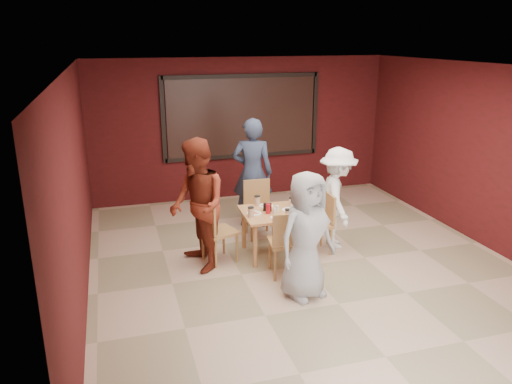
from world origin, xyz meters
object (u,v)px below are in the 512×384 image
object	(u,v)px
chair_right	(321,219)
chair_back	(258,205)
dining_table	(272,217)
diner_back	(252,173)
chair_left	(215,229)
diner_front	(306,236)
chair_front	(287,240)
diner_right	(337,198)
diner_left	(197,206)

from	to	relation	value
chair_right	chair_back	bearing A→B (deg)	127.64
dining_table	diner_back	world-z (taller)	diner_back
chair_left	diner_front	size ratio (longest dim) A/B	0.57
diner_front	chair_right	bearing A→B (deg)	40.24
diner_front	diner_back	xyz separation A→B (m)	(0.06, 2.59, 0.13)
dining_table	diner_front	distance (m)	1.32
chair_front	diner_right	bearing A→B (deg)	35.93
chair_right	diner_left	xyz separation A→B (m)	(-1.88, -0.03, 0.42)
chair_back	diner_front	bearing A→B (deg)	-90.65
chair_back	diner_right	distance (m)	1.32
chair_back	chair_right	distance (m)	1.16
chair_left	diner_left	world-z (taller)	diner_left
chair_front	diner_right	xyz separation A→B (m)	(1.11, 0.80, 0.24)
diner_left	diner_back	bearing A→B (deg)	130.88
dining_table	chair_left	bearing A→B (deg)	-178.81
chair_front	chair_right	xyz separation A→B (m)	(0.77, 0.66, -0.02)
chair_left	diner_right	xyz separation A→B (m)	(1.96, 0.07, 0.26)
chair_left	chair_right	world-z (taller)	chair_left
chair_front	chair_back	xyz separation A→B (m)	(0.07, 1.58, -0.02)
diner_back	chair_right	bearing A→B (deg)	136.75
diner_left	chair_right	bearing A→B (deg)	82.13
dining_table	diner_left	distance (m)	1.18
chair_front	diner_back	world-z (taller)	diner_back
dining_table	diner_front	xyz separation A→B (m)	(0.02, -1.30, 0.21)
chair_left	diner_back	xyz separation A→B (m)	(0.95, 1.31, 0.42)
chair_back	chair_right	world-z (taller)	same
diner_front	diner_right	distance (m)	1.72
chair_back	chair_left	world-z (taller)	chair_left
diner_front	diner_back	world-z (taller)	diner_back
dining_table	chair_right	bearing A→B (deg)	-7.18
chair_back	diner_right	world-z (taller)	diner_right
diner_back	diner_left	bearing A→B (deg)	70.13
chair_front	diner_front	world-z (taller)	diner_front
chair_front	chair_left	xyz separation A→B (m)	(-0.85, 0.73, -0.02)
chair_front	chair_right	world-z (taller)	chair_front
chair_left	diner_back	distance (m)	1.67
diner_front	diner_left	distance (m)	1.65
chair_right	diner_right	world-z (taller)	diner_right
chair_front	diner_back	bearing A→B (deg)	87.29
chair_back	diner_right	xyz separation A→B (m)	(1.04, -0.77, 0.27)
diner_front	diner_right	size ratio (longest dim) A/B	1.04
diner_front	diner_right	world-z (taller)	diner_front
chair_back	diner_front	size ratio (longest dim) A/B	0.56
diner_front	chair_back	bearing A→B (deg)	70.93
chair_back	diner_front	world-z (taller)	diner_front
diner_left	chair_front	bearing A→B (deg)	51.70
diner_right	chair_right	bearing A→B (deg)	127.36
dining_table	diner_left	bearing A→B (deg)	-173.94
diner_left	diner_right	world-z (taller)	diner_left
chair_back	chair_front	bearing A→B (deg)	-92.38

